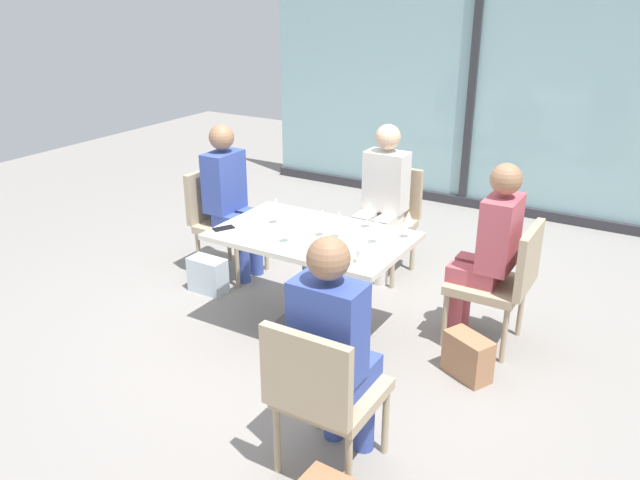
{
  "coord_description": "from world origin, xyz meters",
  "views": [
    {
      "loc": [
        2.07,
        -3.37,
        2.29
      ],
      "look_at": [
        0.0,
        0.1,
        0.65
      ],
      "focal_mm": 35.81,
      "sensor_mm": 36.0,
      "label": 1
    }
  ],
  "objects_px": {
    "cell_phone_on_table": "(223,228)",
    "chair_front_right": "(323,390)",
    "wine_glass_6": "(276,205)",
    "wine_glass_3": "(339,219)",
    "coffee_cup": "(362,256)",
    "wine_glass_5": "(369,209)",
    "person_far_right": "(489,246)",
    "wine_glass_2": "(287,223)",
    "handbag_1": "(468,357)",
    "chair_far_left": "(221,216)",
    "person_far_left": "(231,194)",
    "wine_glass_1": "(323,217)",
    "chair_far_right": "(503,278)",
    "wine_glass_4": "(376,224)",
    "person_near_window": "(383,195)",
    "dining_table_main": "(312,260)",
    "person_front_right": "(334,342)",
    "wine_glass_0": "(409,219)",
    "chair_near_window": "(387,215)",
    "handbag_0": "(208,275)"
  },
  "relations": [
    {
      "from": "person_far_right",
      "to": "chair_far_right",
      "type": "bearing_deg",
      "value": -0.0
    },
    {
      "from": "chair_far_left",
      "to": "chair_front_right",
      "type": "xyz_separation_m",
      "value": [
        1.95,
        -1.66,
        0.0
      ]
    },
    {
      "from": "person_far_left",
      "to": "wine_glass_4",
      "type": "bearing_deg",
      "value": -14.98
    },
    {
      "from": "wine_glass_5",
      "to": "cell_phone_on_table",
      "type": "relative_size",
      "value": 1.28
    },
    {
      "from": "wine_glass_2",
      "to": "handbag_0",
      "type": "bearing_deg",
      "value": 162.73
    },
    {
      "from": "chair_far_left",
      "to": "wine_glass_3",
      "type": "xyz_separation_m",
      "value": [
        1.35,
        -0.44,
        0.37
      ]
    },
    {
      "from": "chair_far_left",
      "to": "wine_glass_0",
      "type": "distance_m",
      "value": 1.79
    },
    {
      "from": "wine_glass_3",
      "to": "coffee_cup",
      "type": "height_order",
      "value": "wine_glass_3"
    },
    {
      "from": "chair_near_window",
      "to": "wine_glass_0",
      "type": "height_order",
      "value": "wine_glass_0"
    },
    {
      "from": "dining_table_main",
      "to": "wine_glass_5",
      "type": "distance_m",
      "value": 0.52
    },
    {
      "from": "handbag_0",
      "to": "person_far_right",
      "type": "bearing_deg",
      "value": 10.93
    },
    {
      "from": "person_front_right",
      "to": "handbag_1",
      "type": "distance_m",
      "value": 1.26
    },
    {
      "from": "chair_front_right",
      "to": "handbag_1",
      "type": "xyz_separation_m",
      "value": [
        0.34,
        1.19,
        -0.36
      ]
    },
    {
      "from": "person_near_window",
      "to": "coffee_cup",
      "type": "bearing_deg",
      "value": -69.44
    },
    {
      "from": "wine_glass_4",
      "to": "person_near_window",
      "type": "bearing_deg",
      "value": 113.26
    },
    {
      "from": "wine_glass_3",
      "to": "wine_glass_6",
      "type": "xyz_separation_m",
      "value": [
        -0.5,
        0.02,
        0.0
      ]
    },
    {
      "from": "wine_glass_3",
      "to": "chair_far_right",
      "type": "bearing_deg",
      "value": 24.08
    },
    {
      "from": "wine_glass_6",
      "to": "person_far_right",
      "type": "bearing_deg",
      "value": 17.09
    },
    {
      "from": "person_far_left",
      "to": "wine_glass_1",
      "type": "xyz_separation_m",
      "value": [
        1.14,
        -0.47,
        0.16
      ]
    },
    {
      "from": "wine_glass_2",
      "to": "wine_glass_3",
      "type": "relative_size",
      "value": 1.0
    },
    {
      "from": "dining_table_main",
      "to": "wine_glass_6",
      "type": "xyz_separation_m",
      "value": [
        -0.32,
        0.04,
        0.32
      ]
    },
    {
      "from": "chair_far_right",
      "to": "person_front_right",
      "type": "height_order",
      "value": "person_front_right"
    },
    {
      "from": "chair_front_right",
      "to": "wine_glass_6",
      "type": "relative_size",
      "value": 4.7
    },
    {
      "from": "wine_glass_2",
      "to": "handbag_1",
      "type": "relative_size",
      "value": 0.62
    },
    {
      "from": "chair_far_left",
      "to": "wine_glass_6",
      "type": "bearing_deg",
      "value": -26.6
    },
    {
      "from": "chair_far_right",
      "to": "coffee_cup",
      "type": "xyz_separation_m",
      "value": [
        -0.67,
        -0.72,
        0.28
      ]
    },
    {
      "from": "wine_glass_0",
      "to": "handbag_1",
      "type": "distance_m",
      "value": 0.94
    },
    {
      "from": "chair_far_right",
      "to": "wine_glass_1",
      "type": "xyz_separation_m",
      "value": [
        -1.09,
        -0.47,
        0.37
      ]
    },
    {
      "from": "wine_glass_3",
      "to": "wine_glass_0",
      "type": "bearing_deg",
      "value": 30.7
    },
    {
      "from": "wine_glass_5",
      "to": "wine_glass_6",
      "type": "xyz_separation_m",
      "value": [
        -0.59,
        -0.25,
        0.0
      ]
    },
    {
      "from": "cell_phone_on_table",
      "to": "wine_glass_4",
      "type": "bearing_deg",
      "value": 45.41
    },
    {
      "from": "coffee_cup",
      "to": "handbag_1",
      "type": "height_order",
      "value": "coffee_cup"
    },
    {
      "from": "cell_phone_on_table",
      "to": "chair_far_right",
      "type": "bearing_deg",
      "value": 50.75
    },
    {
      "from": "wine_glass_2",
      "to": "wine_glass_4",
      "type": "bearing_deg",
      "value": 29.0
    },
    {
      "from": "person_far_left",
      "to": "wine_glass_3",
      "type": "height_order",
      "value": "person_far_left"
    },
    {
      "from": "person_far_left",
      "to": "chair_far_right",
      "type": "bearing_deg",
      "value": -0.0
    },
    {
      "from": "chair_far_left",
      "to": "person_near_window",
      "type": "relative_size",
      "value": 0.69
    },
    {
      "from": "chair_far_right",
      "to": "wine_glass_1",
      "type": "relative_size",
      "value": 4.7
    },
    {
      "from": "chair_front_right",
      "to": "coffee_cup",
      "type": "height_order",
      "value": "chair_front_right"
    },
    {
      "from": "wine_glass_1",
      "to": "wine_glass_3",
      "type": "distance_m",
      "value": 0.11
    },
    {
      "from": "wine_glass_0",
      "to": "handbag_0",
      "type": "distance_m",
      "value": 1.77
    },
    {
      "from": "person_front_right",
      "to": "wine_glass_0",
      "type": "bearing_deg",
      "value": 98.88
    },
    {
      "from": "chair_far_right",
      "to": "wine_glass_2",
      "type": "relative_size",
      "value": 4.7
    },
    {
      "from": "chair_near_window",
      "to": "wine_glass_1",
      "type": "relative_size",
      "value": 4.7
    },
    {
      "from": "cell_phone_on_table",
      "to": "chair_front_right",
      "type": "bearing_deg",
      "value": -6.65
    },
    {
      "from": "wine_glass_3",
      "to": "chair_front_right",
      "type": "bearing_deg",
      "value": -63.8
    },
    {
      "from": "wine_glass_6",
      "to": "dining_table_main",
      "type": "bearing_deg",
      "value": -7.94
    },
    {
      "from": "chair_near_window",
      "to": "person_front_right",
      "type": "height_order",
      "value": "person_front_right"
    },
    {
      "from": "person_far_left",
      "to": "coffee_cup",
      "type": "height_order",
      "value": "person_far_left"
    },
    {
      "from": "wine_glass_5",
      "to": "person_far_right",
      "type": "bearing_deg",
      "value": 12.38
    }
  ]
}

